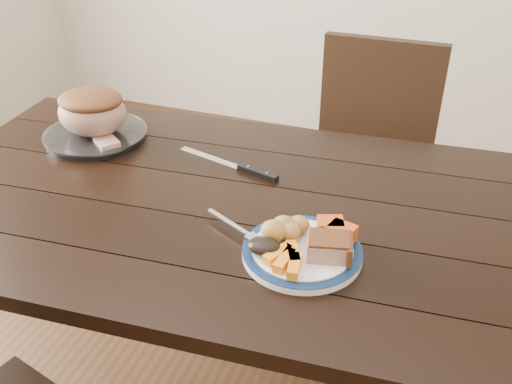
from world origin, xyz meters
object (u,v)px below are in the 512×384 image
(roast_joint, at_px, (92,113))
(dining_table, at_px, (229,231))
(fork, at_px, (239,229))
(dinner_plate, at_px, (302,253))
(pork_slice, at_px, (329,247))
(chair_far, at_px, (368,161))
(carving_knife, at_px, (245,169))
(serving_platter, at_px, (96,136))

(roast_joint, bearing_deg, dining_table, -19.68)
(fork, relative_size, roast_joint, 0.84)
(dining_table, bearing_deg, fork, -58.23)
(dinner_plate, xyz_separation_m, pork_slice, (0.06, -0.00, 0.03))
(dinner_plate, relative_size, roast_joint, 1.27)
(chair_far, relative_size, fork, 5.58)
(chair_far, relative_size, roast_joint, 4.67)
(roast_joint, xyz_separation_m, carving_knife, (0.48, -0.03, -0.08))
(roast_joint, bearing_deg, dinner_plate, -24.27)
(chair_far, bearing_deg, fork, 80.83)
(serving_platter, bearing_deg, dining_table, -19.68)
(pork_slice, xyz_separation_m, fork, (-0.21, 0.02, -0.02))
(roast_joint, bearing_deg, chair_far, 38.04)
(chair_far, relative_size, serving_platter, 3.21)
(chair_far, height_order, carving_knife, chair_far)
(chair_far, xyz_separation_m, roast_joint, (-0.72, -0.56, 0.31))
(fork, distance_m, roast_joint, 0.65)
(pork_slice, xyz_separation_m, roast_joint, (-0.78, 0.33, 0.04))
(dining_table, relative_size, carving_knife, 5.28)
(pork_slice, xyz_separation_m, carving_knife, (-0.30, 0.30, -0.03))
(pork_slice, bearing_deg, dining_table, 151.69)
(dining_table, distance_m, roast_joint, 0.55)
(pork_slice, bearing_deg, dinner_plate, 175.24)
(fork, height_order, carving_knife, fork)
(chair_far, relative_size, dinner_plate, 3.68)
(dining_table, height_order, dinner_plate, dinner_plate)
(serving_platter, bearing_deg, pork_slice, -23.00)
(pork_slice, height_order, fork, pork_slice)
(dinner_plate, distance_m, pork_slice, 0.06)
(fork, relative_size, carving_knife, 0.53)
(pork_slice, distance_m, fork, 0.21)
(dining_table, distance_m, serving_platter, 0.53)
(pork_slice, relative_size, fork, 0.52)
(dinner_plate, bearing_deg, roast_joint, 155.73)
(fork, bearing_deg, dining_table, 148.44)
(chair_far, bearing_deg, roast_joint, 38.43)
(dining_table, xyz_separation_m, roast_joint, (-0.49, 0.18, 0.17))
(carving_knife, bearing_deg, roast_joint, -168.17)
(serving_platter, height_order, carving_knife, serving_platter)
(chair_far, xyz_separation_m, dinner_plate, (0.00, -0.89, 0.23))
(dinner_plate, bearing_deg, dining_table, 147.00)
(dining_table, xyz_separation_m, dinner_plate, (0.23, -0.15, 0.10))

